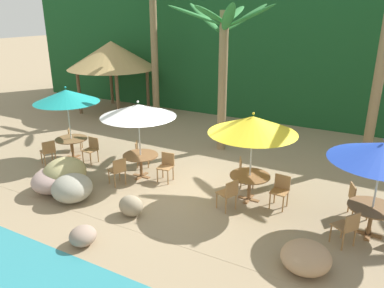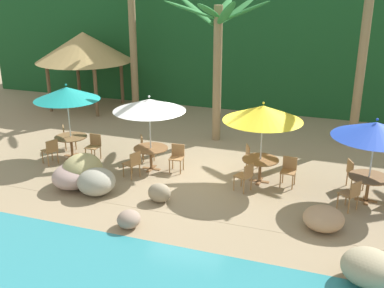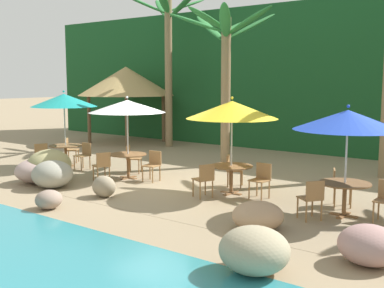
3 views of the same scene
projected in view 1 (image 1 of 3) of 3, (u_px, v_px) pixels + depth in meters
ground_plane at (180, 186)px, 11.16m from camera, size 120.00×120.00×0.00m
terrace_deck at (180, 186)px, 11.16m from camera, size 18.00×5.20×0.01m
foliage_backdrop at (276, 54)px, 17.57m from camera, size 28.00×2.40×6.00m
rock_seawall at (132, 215)px, 8.92m from camera, size 17.21×3.55×0.94m
umbrella_teal at (66, 96)px, 12.50m from camera, size 2.19×2.19×2.58m
dining_table_teal at (72, 142)px, 13.05m from camera, size 1.10×1.10×0.74m
chair_teal_seaward at (92, 148)px, 12.76m from camera, size 0.43×0.44×0.87m
chair_teal_inland at (73, 137)px, 13.87m from camera, size 0.59×0.59×0.87m
chair_teal_left at (48, 151)px, 12.53m from camera, size 0.56×0.56×0.87m
umbrella_white at (138, 111)px, 11.07m from camera, size 2.28×2.28×2.46m
dining_table_white at (141, 159)px, 11.59m from camera, size 1.10×1.10×0.74m
chair_white_seaward at (166, 165)px, 11.39m from camera, size 0.46×0.47×0.87m
chair_white_inland at (140, 152)px, 12.42m from camera, size 0.58×0.58×0.87m
chair_white_left at (118, 170)px, 11.05m from camera, size 0.55×0.55×0.87m
umbrella_yellow at (253, 125)px, 9.64m from camera, size 2.34×2.34×2.51m
dining_table_yellow at (250, 179)px, 10.17m from camera, size 1.10×1.10×0.74m
chair_yellow_seaward at (281, 189)px, 9.86m from camera, size 0.44×0.45×0.87m
chair_yellow_inland at (244, 170)px, 11.01m from camera, size 0.57×0.56×0.87m
chair_yellow_left at (229, 193)px, 9.65m from camera, size 0.56×0.56×0.87m
umbrella_blue at (383, 152)px, 8.04m from camera, size 2.29×2.29×2.41m
dining_table_blue at (372, 212)px, 8.54m from camera, size 1.10×1.10×0.74m
chair_blue_inland at (356, 198)px, 9.38m from camera, size 0.55×0.55×0.87m
chair_blue_left at (347, 226)px, 8.15m from camera, size 0.59×0.59×0.87m
palm_tree_nearest at (154, 24)px, 16.96m from camera, size 3.62×3.72×6.63m
palm_tree_second at (224, 48)px, 12.91m from camera, size 3.72×3.91×5.25m
palapa_hut at (112, 55)px, 18.49m from camera, size 4.45×4.45×3.53m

